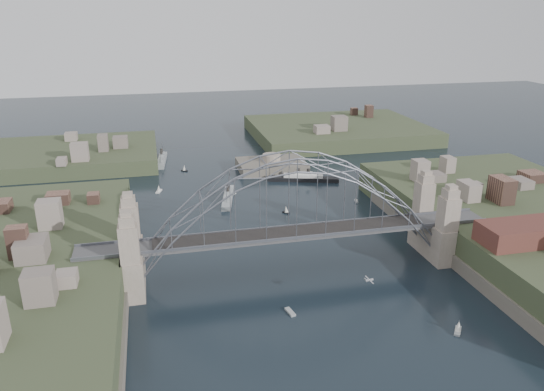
{
  "coord_description": "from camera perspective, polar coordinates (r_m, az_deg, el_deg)",
  "views": [
    {
      "loc": [
        -25.93,
        -92.87,
        50.86
      ],
      "look_at": [
        0.0,
        18.0,
        10.0
      ],
      "focal_mm": 34.46,
      "sensor_mm": 36.0,
      "label": 1
    }
  ],
  "objects": [
    {
      "name": "ground",
      "position": [
        109.01,
        2.18,
        -8.09
      ],
      "size": [
        500.0,
        500.0,
        0.0
      ],
      "primitive_type": "plane",
      "color": "black",
      "rests_on": "ground"
    },
    {
      "name": "bridge",
      "position": [
        103.84,
        2.26,
        -2.06
      ],
      "size": [
        84.0,
        13.8,
        24.6
      ],
      "color": "#48484A",
      "rests_on": "ground"
    },
    {
      "name": "shore_east",
      "position": [
        133.96,
        26.63,
        -3.88
      ],
      "size": [
        50.5,
        90.0,
        12.0
      ],
      "color": "#364026",
      "rests_on": "ground"
    },
    {
      "name": "headland_nw",
      "position": [
        196.66,
        -21.23,
        3.54
      ],
      "size": [
        60.0,
        45.0,
        9.0
      ],
      "primitive_type": "cube",
      "color": "#364026",
      "rests_on": "ground"
    },
    {
      "name": "headland_ne",
      "position": [
        222.34,
        7.21,
        6.56
      ],
      "size": [
        70.0,
        55.0,
        9.5
      ],
      "primitive_type": "cube",
      "color": "#364026",
      "rests_on": "ground"
    },
    {
      "name": "fort_island",
      "position": [
        174.89,
        -0.05,
        2.72
      ],
      "size": [
        22.0,
        16.0,
        9.4
      ],
      "color": "#5A5449",
      "rests_on": "ground"
    },
    {
      "name": "wharf_shed",
      "position": [
        113.05,
        26.38,
        -3.62
      ],
      "size": [
        20.0,
        8.0,
        4.0
      ],
      "primitive_type": "cube",
      "color": "#592D26",
      "rests_on": "shore_east"
    },
    {
      "name": "naval_cruiser_near",
      "position": [
        147.6,
        -4.84,
        -0.13
      ],
      "size": [
        6.22,
        18.64,
        5.56
      ],
      "color": "#9BA1A4",
      "rests_on": "ground"
    },
    {
      "name": "naval_cruiser_far",
      "position": [
        187.3,
        -11.94,
        3.86
      ],
      "size": [
        4.32,
        18.42,
        6.16
      ],
      "color": "#9BA1A4",
      "rests_on": "ground"
    },
    {
      "name": "ocean_liner",
      "position": [
        163.44,
        3.43,
        1.88
      ],
      "size": [
        21.97,
        9.3,
        5.41
      ],
      "color": "black",
      "rests_on": "ground"
    },
    {
      "name": "aeroplane",
      "position": [
        91.76,
        10.49,
        -9.05
      ],
      "size": [
        1.57,
        2.92,
        0.42
      ],
      "color": "#ADAEB4"
    },
    {
      "name": "small_boat_a",
      "position": [
        122.96,
        -7.96,
        -4.82
      ],
      "size": [
        0.9,
        2.53,
        0.45
      ],
      "color": "silver",
      "rests_on": "ground"
    },
    {
      "name": "small_boat_b",
      "position": [
        137.37,
        1.54,
        -1.57
      ],
      "size": [
        1.78,
        1.91,
        2.38
      ],
      "color": "silver",
      "rests_on": "ground"
    },
    {
      "name": "small_boat_c",
      "position": [
        94.81,
        1.99,
        -12.61
      ],
      "size": [
        1.47,
        2.96,
        0.45
      ],
      "color": "silver",
      "rests_on": "ground"
    },
    {
      "name": "small_boat_d",
      "position": [
        147.31,
        9.18,
        -0.6
      ],
      "size": [
        1.07,
        2.2,
        1.43
      ],
      "color": "silver",
      "rests_on": "ground"
    },
    {
      "name": "small_boat_e",
      "position": [
        156.95,
        -12.27,
        0.64
      ],
      "size": [
        2.05,
        3.47,
        2.38
      ],
      "color": "silver",
      "rests_on": "ground"
    },
    {
      "name": "small_boat_f",
      "position": [
        152.01,
        -4.29,
        0.2
      ],
      "size": [
        1.91,
        1.39,
        0.45
      ],
      "color": "silver",
      "rests_on": "ground"
    },
    {
      "name": "small_boat_g",
      "position": [
        94.78,
        19.68,
        -13.47
      ],
      "size": [
        2.49,
        2.9,
        2.38
      ],
      "color": "silver",
      "rests_on": "ground"
    },
    {
      "name": "small_boat_h",
      "position": [
        175.46,
        -9.57,
        2.92
      ],
      "size": [
        2.29,
        1.63,
        2.38
      ],
      "color": "silver",
      "rests_on": "ground"
    }
  ]
}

